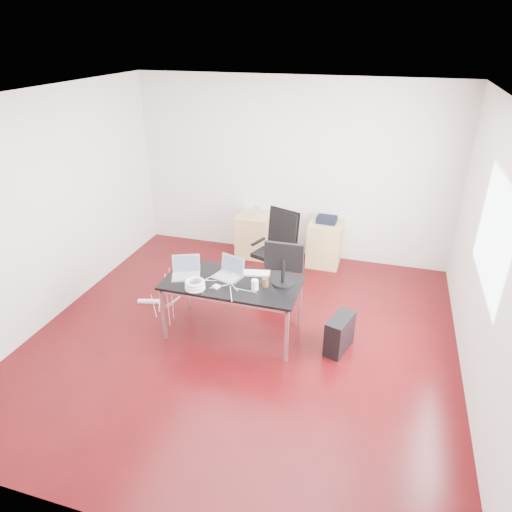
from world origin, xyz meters
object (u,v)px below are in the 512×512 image
(filing_cabinet_right, at_px, (324,244))
(pc_tower, at_px, (339,334))
(office_chair, at_px, (277,245))
(filing_cabinet_left, at_px, (254,235))
(desk, at_px, (232,285))

(filing_cabinet_right, distance_m, pc_tower, 2.19)
(office_chair, distance_m, pc_tower, 1.76)
(pc_tower, bearing_deg, filing_cabinet_left, 144.94)
(desk, distance_m, office_chair, 1.38)
(pc_tower, bearing_deg, filing_cabinet_right, 120.25)
(desk, relative_size, office_chair, 1.48)
(filing_cabinet_left, distance_m, filing_cabinet_right, 1.17)
(filing_cabinet_left, bearing_deg, office_chair, -53.30)
(desk, xyz_separation_m, office_chair, (0.20, 1.37, -0.07))
(filing_cabinet_left, bearing_deg, pc_tower, -51.49)
(filing_cabinet_left, height_order, pc_tower, filing_cabinet_left)
(office_chair, bearing_deg, desk, -77.74)
(desk, height_order, pc_tower, desk)
(filing_cabinet_left, distance_m, pc_tower, 2.71)
(office_chair, relative_size, pc_tower, 2.40)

